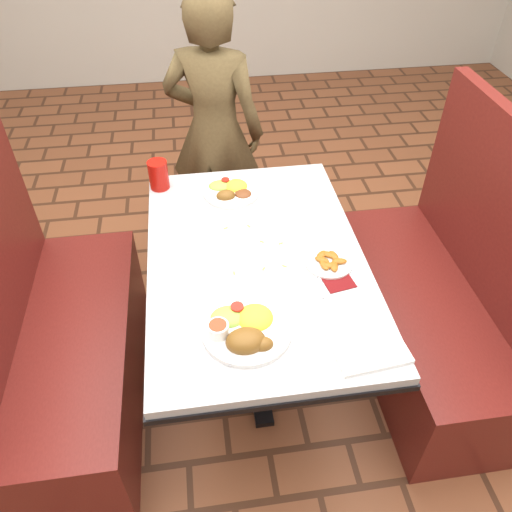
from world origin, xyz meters
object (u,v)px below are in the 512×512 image
(plantain_plate, at_px, (329,262))
(dining_table, at_px, (256,275))
(far_dinner_plate, at_px, (231,188))
(diner_person, at_px, (215,132))
(red_tumbler, at_px, (159,175))
(near_dinner_plate, at_px, (245,326))
(booth_bench_left, at_px, (64,351))
(booth_bench_right, at_px, (433,309))

(plantain_plate, bearing_deg, dining_table, 162.59)
(far_dinner_plate, bearing_deg, diner_person, 92.09)
(far_dinner_plate, xyz_separation_m, red_tumbler, (-0.30, 0.09, 0.04))
(near_dinner_plate, relative_size, far_dinner_plate, 1.20)
(booth_bench_left, relative_size, diner_person, 0.83)
(diner_person, bearing_deg, booth_bench_right, 150.52)
(near_dinner_plate, bearing_deg, diner_person, 89.34)
(booth_bench_left, bearing_deg, far_dinner_plate, 29.46)
(red_tumbler, bearing_deg, diner_person, 61.57)
(near_dinner_plate, relative_size, red_tumbler, 2.26)
(red_tumbler, bearing_deg, near_dinner_plate, -72.95)
(dining_table, bearing_deg, near_dinner_plate, -103.63)
(diner_person, xyz_separation_m, plantain_plate, (0.33, -1.11, 0.04))
(red_tumbler, bearing_deg, far_dinner_plate, -15.90)
(dining_table, bearing_deg, booth_bench_right, 0.00)
(plantain_plate, height_order, red_tumbler, red_tumbler)
(booth_bench_right, bearing_deg, near_dinner_plate, -158.08)
(far_dinner_plate, bearing_deg, booth_bench_left, -150.54)
(dining_table, bearing_deg, red_tumbler, 124.60)
(red_tumbler, bearing_deg, dining_table, -55.40)
(diner_person, distance_m, near_dinner_plate, 1.39)
(booth_bench_left, height_order, red_tumbler, booth_bench_left)
(dining_table, distance_m, booth_bench_right, 0.86)
(booth_bench_right, bearing_deg, diner_person, 130.15)
(dining_table, distance_m, booth_bench_left, 0.86)
(booth_bench_right, distance_m, near_dinner_plate, 1.06)
(near_dinner_plate, relative_size, plantain_plate, 1.67)
(far_dinner_plate, relative_size, plantain_plate, 1.39)
(booth_bench_right, relative_size, near_dinner_plate, 4.16)
(diner_person, bearing_deg, red_tumbler, 81.93)
(booth_bench_left, xyz_separation_m, booth_bench_right, (1.60, 0.00, 0.00))
(dining_table, xyz_separation_m, plantain_plate, (0.26, -0.08, 0.11))
(diner_person, relative_size, near_dinner_plate, 5.01)
(booth_bench_left, xyz_separation_m, far_dinner_plate, (0.75, 0.42, 0.44))
(booth_bench_right, xyz_separation_m, near_dinner_plate, (-0.88, -0.36, 0.45))
(diner_person, xyz_separation_m, red_tumbler, (-0.28, -0.52, 0.09))
(diner_person, bearing_deg, near_dinner_plate, 109.71)
(plantain_plate, xyz_separation_m, red_tumbler, (-0.61, 0.59, 0.05))
(diner_person, height_order, red_tumbler, diner_person)
(booth_bench_right, xyz_separation_m, plantain_plate, (-0.54, -0.08, 0.43))
(red_tumbler, bearing_deg, booth_bench_left, -131.19)
(plantain_plate, bearing_deg, booth_bench_right, 8.48)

